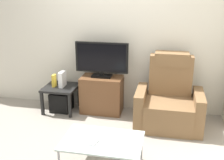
{
  "coord_description": "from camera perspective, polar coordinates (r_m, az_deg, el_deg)",
  "views": [
    {
      "loc": [
        0.94,
        -3.34,
        2.02
      ],
      "look_at": [
        0.13,
        0.5,
        0.7
      ],
      "focal_mm": 44.81,
      "sensor_mm": 36.0,
      "label": 1
    }
  ],
  "objects": [
    {
      "name": "recliner_armchair",
      "position": [
        4.3,
        11.56,
        -4.35
      ],
      "size": [
        0.98,
        0.78,
        1.08
      ],
      "rotation": [
        0.0,
        0.0,
        0.02
      ],
      "color": "brown",
      "rests_on": "ground"
    },
    {
      "name": "side_table",
      "position": [
        4.77,
        -10.41,
        -2.05
      ],
      "size": [
        0.54,
        0.54,
        0.43
      ],
      "color": "black",
      "rests_on": "ground"
    },
    {
      "name": "ground_plane",
      "position": [
        4.02,
        -3.38,
        -11.64
      ],
      "size": [
        6.4,
        6.4,
        0.0
      ],
      "primitive_type": "plane",
      "color": "gray"
    },
    {
      "name": "wall_back",
      "position": [
        4.63,
        -0.01,
        9.63
      ],
      "size": [
        6.4,
        0.06,
        2.6
      ],
      "primitive_type": "cube",
      "color": "beige",
      "rests_on": "ground"
    },
    {
      "name": "coffee_table",
      "position": [
        3.23,
        -1.96,
        -12.47
      ],
      "size": [
        0.9,
        0.6,
        0.38
      ],
      "color": "#B2C6C1",
      "rests_on": "ground"
    },
    {
      "name": "tv_stand",
      "position": [
        4.67,
        -2.09,
        -2.97
      ],
      "size": [
        0.67,
        0.4,
        0.61
      ],
      "color": "brown",
      "rests_on": "ground"
    },
    {
      "name": "cell_phone",
      "position": [
        3.17,
        -3.66,
        -12.55
      ],
      "size": [
        0.1,
        0.16,
        0.01
      ],
      "primitive_type": "cube",
      "rotation": [
        0.0,
        0.0,
        -0.18
      ],
      "color": "#B7B7BC",
      "rests_on": "coffee_table"
    },
    {
      "name": "subwoofer_box",
      "position": [
        4.85,
        -10.27,
        -4.27
      ],
      "size": [
        0.33,
        0.33,
        0.33
      ],
      "primitive_type": "cube",
      "color": "black",
      "rests_on": "ground"
    },
    {
      "name": "television",
      "position": [
        4.5,
        -2.12,
        4.32
      ],
      "size": [
        0.86,
        0.2,
        0.57
      ],
      "color": "black",
      "rests_on": "tv_stand"
    },
    {
      "name": "book_upright",
      "position": [
        4.74,
        -11.73,
        -0.13
      ],
      "size": [
        0.04,
        0.11,
        0.2
      ],
      "primitive_type": "cube",
      "color": "gold",
      "rests_on": "side_table"
    },
    {
      "name": "game_console",
      "position": [
        4.71,
        -10.1,
        0.18
      ],
      "size": [
        0.07,
        0.2,
        0.26
      ],
      "primitive_type": "cube",
      "color": "white",
      "rests_on": "side_table"
    }
  ]
}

